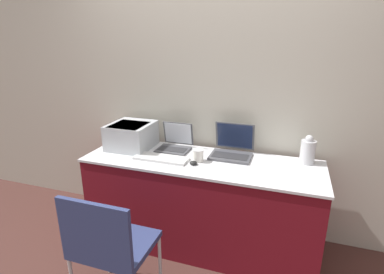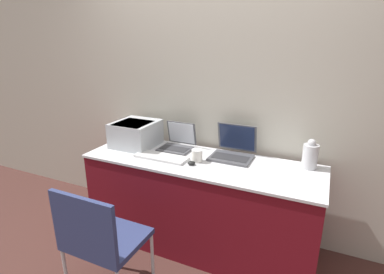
# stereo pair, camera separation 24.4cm
# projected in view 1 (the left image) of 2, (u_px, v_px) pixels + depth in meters

# --- Properties ---
(ground_plane) EXTENTS (14.00, 14.00, 0.00)m
(ground_plane) POSITION_uv_depth(u_px,v_px,m) (189.00, 265.00, 2.42)
(ground_plane) COLOR #472823
(wall_back) EXTENTS (8.00, 0.05, 2.60)m
(wall_back) POSITION_uv_depth(u_px,v_px,m) (215.00, 91.00, 2.65)
(wall_back) COLOR #B7B2A3
(wall_back) RESTS_ON ground_plane
(table) EXTENTS (1.94, 0.63, 0.80)m
(table) POSITION_uv_depth(u_px,v_px,m) (201.00, 203.00, 2.57)
(table) COLOR maroon
(table) RESTS_ON ground_plane
(printer) EXTENTS (0.37, 0.39, 0.23)m
(printer) POSITION_uv_depth(u_px,v_px,m) (131.00, 135.00, 2.70)
(printer) COLOR #B2B7BC
(printer) RESTS_ON table
(laptop_left) EXTENTS (0.28, 0.27, 0.23)m
(laptop_left) POSITION_uv_depth(u_px,v_px,m) (175.00, 144.00, 2.68)
(laptop_left) COLOR #4C4C51
(laptop_left) RESTS_ON table
(laptop_right) EXTENTS (0.34, 0.32, 0.26)m
(laptop_right) POSITION_uv_depth(u_px,v_px,m) (232.00, 149.00, 2.54)
(laptop_right) COLOR #4C4C51
(laptop_right) RESTS_ON table
(external_keyboard) EXTENTS (0.45, 0.16, 0.02)m
(external_keyboard) POSITION_uv_depth(u_px,v_px,m) (161.00, 158.00, 2.46)
(external_keyboard) COLOR silver
(external_keyboard) RESTS_ON table
(coffee_cup) EXTENTS (0.09, 0.09, 0.10)m
(coffee_cup) POSITION_uv_depth(u_px,v_px,m) (198.00, 155.00, 2.41)
(coffee_cup) COLOR white
(coffee_cup) RESTS_ON table
(mouse) EXTENTS (0.06, 0.05, 0.03)m
(mouse) POSITION_uv_depth(u_px,v_px,m) (193.00, 163.00, 2.35)
(mouse) COLOR black
(mouse) RESTS_ON table
(metal_pitcher) EXTENTS (0.12, 0.12, 0.23)m
(metal_pitcher) POSITION_uv_depth(u_px,v_px,m) (308.00, 151.00, 2.36)
(metal_pitcher) COLOR silver
(metal_pitcher) RESTS_ON table
(chair) EXTENTS (0.48, 0.42, 0.87)m
(chair) POSITION_uv_depth(u_px,v_px,m) (109.00, 242.00, 1.88)
(chair) COLOR navy
(chair) RESTS_ON ground_plane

